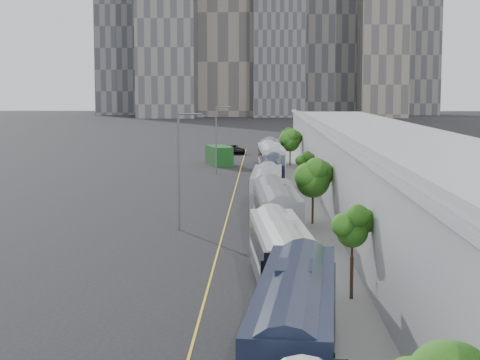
{
  "coord_description": "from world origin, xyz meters",
  "views": [
    {
      "loc": [
        1.43,
        -9.43,
        10.7
      ],
      "look_at": [
        -0.47,
        58.8,
        3.0
      ],
      "focal_mm": 60.0,
      "sensor_mm": 36.0,
      "label": 1
    }
  ],
  "objects_px": {
    "bus_4": "(267,192)",
    "suv": "(235,150)",
    "bus_2": "(281,261)",
    "bus_5": "(273,177)",
    "bus_1": "(296,336)",
    "street_lamp_far": "(218,135)",
    "shipping_container": "(219,156)",
    "bus_7": "(269,155)",
    "street_lamp_near": "(181,163)",
    "bus_6": "(271,162)",
    "bus_3": "(276,216)"
  },
  "relations": [
    {
      "from": "bus_1",
      "to": "bus_4",
      "type": "distance_m",
      "value": 42.54
    },
    {
      "from": "bus_2",
      "to": "bus_4",
      "type": "xyz_separation_m",
      "value": [
        -0.59,
        29.05,
        0.0
      ]
    },
    {
      "from": "shipping_container",
      "to": "suv",
      "type": "distance_m",
      "value": 20.3
    },
    {
      "from": "bus_1",
      "to": "bus_4",
      "type": "height_order",
      "value": "bus_1"
    },
    {
      "from": "bus_4",
      "to": "suv",
      "type": "height_order",
      "value": "bus_4"
    },
    {
      "from": "bus_4",
      "to": "shipping_container",
      "type": "relative_size",
      "value": 1.92
    },
    {
      "from": "bus_4",
      "to": "shipping_container",
      "type": "height_order",
      "value": "bus_4"
    },
    {
      "from": "bus_1",
      "to": "bus_5",
      "type": "bearing_deg",
      "value": 95.34
    },
    {
      "from": "bus_4",
      "to": "bus_3",
      "type": "bearing_deg",
      "value": -86.15
    },
    {
      "from": "bus_3",
      "to": "street_lamp_near",
      "type": "relative_size",
      "value": 1.54
    },
    {
      "from": "bus_1",
      "to": "bus_6",
      "type": "bearing_deg",
      "value": 95.34
    },
    {
      "from": "bus_3",
      "to": "bus_7",
      "type": "relative_size",
      "value": 1.07
    },
    {
      "from": "suv",
      "to": "bus_1",
      "type": "bearing_deg",
      "value": -107.53
    },
    {
      "from": "bus_6",
      "to": "bus_7",
      "type": "relative_size",
      "value": 1.09
    },
    {
      "from": "bus_2",
      "to": "bus_5",
      "type": "xyz_separation_m",
      "value": [
        0.12,
        41.94,
        -0.05
      ]
    },
    {
      "from": "bus_2",
      "to": "shipping_container",
      "type": "distance_m",
      "value": 71.78
    },
    {
      "from": "bus_1",
      "to": "shipping_container",
      "type": "bearing_deg",
      "value": 100.2
    },
    {
      "from": "bus_6",
      "to": "bus_5",
      "type": "bearing_deg",
      "value": -92.2
    },
    {
      "from": "bus_4",
      "to": "bus_7",
      "type": "xyz_separation_m",
      "value": [
        0.59,
        41.24,
        -0.01
      ]
    },
    {
      "from": "bus_5",
      "to": "suv",
      "type": "distance_m",
      "value": 50.05
    },
    {
      "from": "street_lamp_near",
      "to": "street_lamp_far",
      "type": "height_order",
      "value": "street_lamp_near"
    },
    {
      "from": "bus_1",
      "to": "street_lamp_near",
      "type": "distance_m",
      "value": 32.86
    },
    {
      "from": "bus_1",
      "to": "street_lamp_far",
      "type": "distance_m",
      "value": 73.88
    },
    {
      "from": "street_lamp_far",
      "to": "bus_5",
      "type": "bearing_deg",
      "value": -69.23
    },
    {
      "from": "bus_4",
      "to": "bus_7",
      "type": "height_order",
      "value": "bus_4"
    },
    {
      "from": "suv",
      "to": "bus_7",
      "type": "bearing_deg",
      "value": -95.92
    },
    {
      "from": "bus_2",
      "to": "bus_7",
      "type": "xyz_separation_m",
      "value": [
        0.0,
        70.29,
        -0.0
      ]
    },
    {
      "from": "bus_5",
      "to": "shipping_container",
      "type": "bearing_deg",
      "value": 105.63
    },
    {
      "from": "bus_1",
      "to": "suv",
      "type": "xyz_separation_m",
      "value": [
        -5.89,
        105.14,
        -0.97
      ]
    },
    {
      "from": "shipping_container",
      "to": "bus_1",
      "type": "bearing_deg",
      "value": -101.2
    },
    {
      "from": "bus_1",
      "to": "street_lamp_far",
      "type": "relative_size",
      "value": 1.62
    },
    {
      "from": "street_lamp_far",
      "to": "street_lamp_near",
      "type": "bearing_deg",
      "value": -90.64
    },
    {
      "from": "bus_6",
      "to": "street_lamp_far",
      "type": "height_order",
      "value": "street_lamp_far"
    },
    {
      "from": "street_lamp_near",
      "to": "shipping_container",
      "type": "distance_m",
      "value": 53.22
    },
    {
      "from": "street_lamp_near",
      "to": "suv",
      "type": "distance_m",
      "value": 73.47
    },
    {
      "from": "bus_5",
      "to": "shipping_container",
      "type": "distance_m",
      "value": 30.37
    },
    {
      "from": "shipping_container",
      "to": "bus_5",
      "type": "bearing_deg",
      "value": -92.31
    },
    {
      "from": "bus_1",
      "to": "bus_2",
      "type": "relative_size",
      "value": 1.08
    },
    {
      "from": "bus_6",
      "to": "suv",
      "type": "relative_size",
      "value": 2.64
    },
    {
      "from": "bus_7",
      "to": "bus_3",
      "type": "bearing_deg",
      "value": -88.75
    },
    {
      "from": "bus_7",
      "to": "street_lamp_far",
      "type": "xyz_separation_m",
      "value": [
        -6.73,
        -10.29,
        3.43
      ]
    },
    {
      "from": "bus_2",
      "to": "street_lamp_near",
      "type": "xyz_separation_m",
      "value": [
        -7.19,
        18.34,
        3.59
      ]
    },
    {
      "from": "bus_1",
      "to": "street_lamp_near",
      "type": "xyz_separation_m",
      "value": [
        -7.43,
        31.82,
        3.47
      ]
    },
    {
      "from": "bus_1",
      "to": "bus_6",
      "type": "distance_m",
      "value": 70.87
    },
    {
      "from": "bus_3",
      "to": "street_lamp_near",
      "type": "xyz_separation_m",
      "value": [
        -7.17,
        3.81,
        3.49
      ]
    },
    {
      "from": "bus_4",
      "to": "street_lamp_far",
      "type": "relative_size",
      "value": 1.5
    },
    {
      "from": "bus_2",
      "to": "bus_5",
      "type": "bearing_deg",
      "value": 85.5
    },
    {
      "from": "bus_2",
      "to": "bus_4",
      "type": "relative_size",
      "value": 1.0
    },
    {
      "from": "bus_4",
      "to": "street_lamp_far",
      "type": "distance_m",
      "value": 31.73
    },
    {
      "from": "street_lamp_far",
      "to": "suv",
      "type": "distance_m",
      "value": 31.97
    }
  ]
}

